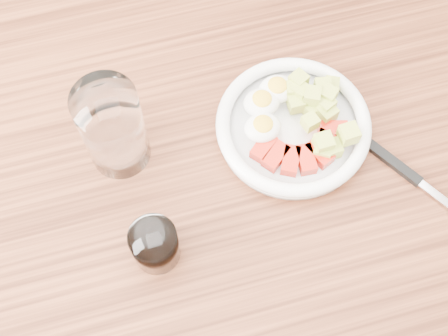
% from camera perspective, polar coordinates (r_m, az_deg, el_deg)
% --- Properties ---
extents(ground, '(4.00, 4.00, 0.00)m').
position_cam_1_polar(ground, '(1.59, 0.45, -11.83)').
color(ground, brown).
rests_on(ground, ground).
extents(dining_table, '(1.50, 0.90, 0.77)m').
position_cam_1_polar(dining_table, '(0.94, 0.75, -3.56)').
color(dining_table, brown).
rests_on(dining_table, ground).
extents(bowl, '(0.22, 0.22, 0.06)m').
position_cam_1_polar(bowl, '(0.87, 6.34, 4.00)').
color(bowl, white).
rests_on(bowl, dining_table).
extents(fork, '(0.12, 0.18, 0.01)m').
position_cam_1_polar(fork, '(0.89, 16.40, -0.45)').
color(fork, black).
rests_on(fork, dining_table).
extents(water_glass, '(0.08, 0.08, 0.15)m').
position_cam_1_polar(water_glass, '(0.82, -10.13, 3.62)').
color(water_glass, white).
rests_on(water_glass, dining_table).
extents(coffee_glass, '(0.06, 0.06, 0.07)m').
position_cam_1_polar(coffee_glass, '(0.79, -6.34, -7.01)').
color(coffee_glass, white).
rests_on(coffee_glass, dining_table).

